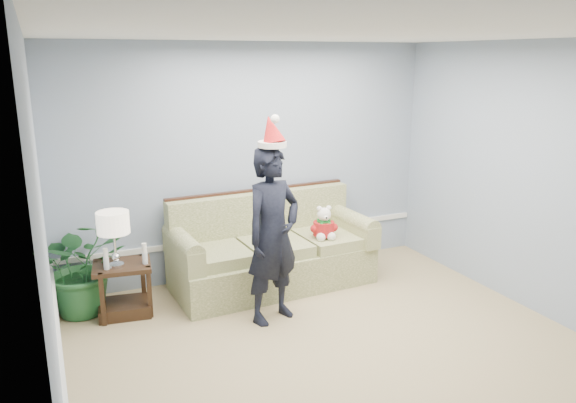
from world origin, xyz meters
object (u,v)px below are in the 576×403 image
at_px(side_table, 124,294).
at_px(houseplant, 82,266).
at_px(sofa, 271,253).
at_px(man, 273,235).
at_px(table_lamp, 113,225).
at_px(teddy_bear, 324,226).

relative_size(side_table, houseplant, 0.61).
bearing_deg(sofa, man, -113.31).
bearing_deg(table_lamp, teddy_bear, -1.82).
bearing_deg(houseplant, table_lamp, -40.80).
xyz_separation_m(side_table, teddy_bear, (2.20, -0.12, 0.47)).
bearing_deg(side_table, houseplant, 149.66).
distance_m(side_table, teddy_bear, 2.25).
distance_m(table_lamp, man, 1.54).
bearing_deg(side_table, sofa, 4.38).
bearing_deg(table_lamp, side_table, 43.00).
distance_m(side_table, table_lamp, 0.76).
xyz_separation_m(table_lamp, teddy_bear, (2.26, -0.07, -0.28)).
xyz_separation_m(side_table, man, (1.34, -0.70, 0.66)).
height_order(sofa, houseplant, sofa).
bearing_deg(side_table, table_lamp, -137.00).
distance_m(houseplant, teddy_bear, 2.59).
bearing_deg(teddy_bear, houseplant, -176.06).
xyz_separation_m(table_lamp, man, (1.39, -0.65, -0.10)).
relative_size(houseplant, man, 0.58).
relative_size(sofa, teddy_bear, 5.91).
height_order(man, teddy_bear, man).
height_order(sofa, man, man).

